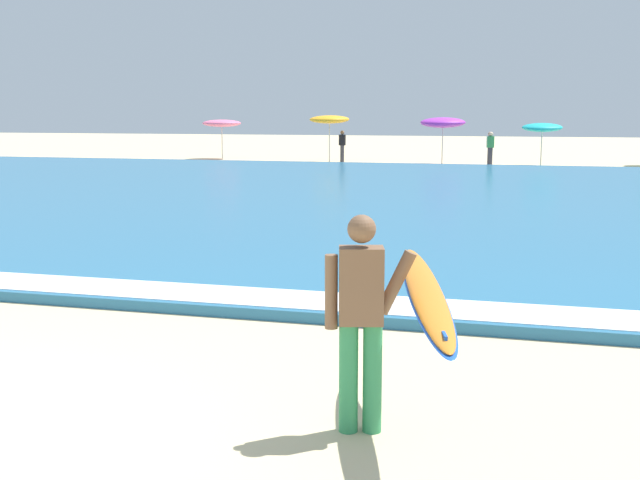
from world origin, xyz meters
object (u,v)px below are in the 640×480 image
Objects in this scene: beach_umbrella_3 at (542,128)px; beachgoer_near_row_right at (491,148)px; beach_umbrella_2 at (443,123)px; beachgoer_near_row_left at (490,147)px; beach_umbrella_0 at (222,123)px; surfer_with_board at (391,305)px; beachgoer_near_row_mid at (342,145)px; beach_umbrella_1 at (329,119)px.

beachgoer_near_row_right is (-2.32, -0.57, -0.94)m from beach_umbrella_3.
beach_umbrella_3 is at bearing 1.99° from beach_umbrella_2.
beach_umbrella_0 is at bearing 173.72° from beachgoer_near_row_left.
beach_umbrella_0 is 16.67m from beach_umbrella_3.
beachgoer_near_row_right is at bearing -66.68° from beachgoer_near_row_left.
beach_umbrella_2 is at bearing 170.01° from beachgoer_near_row_right.
beachgoer_near_row_left is (-0.95, 32.54, -0.18)m from surfer_with_board.
beach_umbrella_3 reaches higher than beachgoer_near_row_mid.
beach_umbrella_0 is at bearing 173.96° from beach_umbrella_2.
beach_umbrella_3 is at bearing 87.54° from surfer_with_board.
beach_umbrella_1 is at bearing 176.69° from beachgoer_near_row_right.
surfer_with_board is 34.10m from beach_umbrella_1.
beach_umbrella_0 is at bearing 169.10° from beach_umbrella_1.
surfer_with_board is 37.37m from beach_umbrella_0.
beach_umbrella_0 is 1.33× the size of beachgoer_near_row_mid.
beach_umbrella_2 is 1.45× the size of beachgoer_near_row_right.
beach_umbrella_2 is at bearing 172.42° from beachgoer_near_row_left.
beach_umbrella_3 is at bearing -1.15° from beachgoer_near_row_mid.
surfer_with_board is at bearing -74.84° from beach_umbrella_1.
beach_umbrella_1 is 10.34m from beach_umbrella_3.
beachgoer_near_row_left and beachgoer_near_row_mid have the same top height.
beachgoer_near_row_mid is at bearing -7.52° from beach_umbrella_0.
beachgoer_near_row_mid is 7.45m from beachgoer_near_row_right.
beachgoer_near_row_mid and beachgoer_near_row_right have the same top height.
beach_umbrella_0 is 7.04m from beachgoer_near_row_mid.
beach_umbrella_2 reaches higher than surfer_with_board.
beachgoer_near_row_right is at bearing -6.68° from beach_umbrella_0.
beachgoer_near_row_mid is (0.60, 0.30, -1.29)m from beach_umbrella_1.
beach_umbrella_3 reaches higher than surfer_with_board.
beach_umbrella_2 reaches higher than beachgoer_near_row_mid.
beach_umbrella_0 is at bearing 114.04° from surfer_with_board.
beachgoer_near_row_mid is (-9.74, 0.20, -0.94)m from beach_umbrella_3.
beach_umbrella_0 is 0.89× the size of beach_umbrella_1.
beachgoer_near_row_mid is at bearing 174.88° from beachgoer_near_row_left.
beachgoer_near_row_right is at bearing -3.31° from beach_umbrella_1.
beach_umbrella_1 reaches higher than surfer_with_board.
beach_umbrella_2 is 2.57m from beachgoer_near_row_left.
surfer_with_board is at bearing -65.96° from beach_umbrella_0.
beach_umbrella_2 reaches higher than beachgoer_near_row_right.
beach_umbrella_0 is at bearing 173.32° from beachgoer_near_row_right.
beach_umbrella_3 is at bearing -3.81° from beach_umbrella_0.
beach_umbrella_3 is 1.29× the size of beachgoer_near_row_mid.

